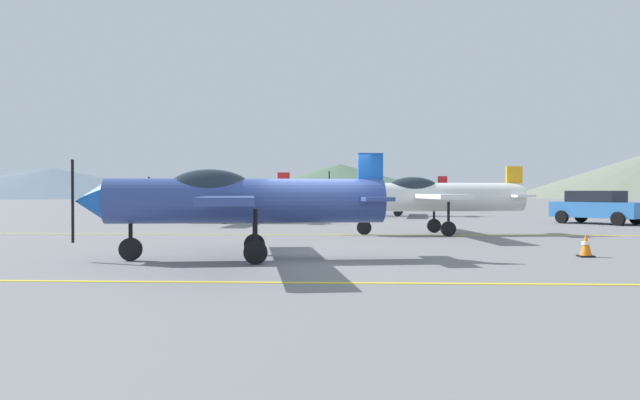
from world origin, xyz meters
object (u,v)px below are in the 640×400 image
Objects in this scene: airplane_mid at (428,196)px; airplane_far at (220,194)px; airplane_back at (391,194)px; traffic_cone_front at (586,245)px; car_sedan at (598,207)px; airplane_near at (235,199)px.

airplane_mid and airplane_far have the same top height.
airplane_mid is at bearing -41.74° from airplane_far.
airplane_back is 26.06m from traffic_cone_front.
car_sedan is 7.49× the size of traffic_cone_front.
airplane_near is at bearing -77.65° from airplane_far.
airplane_mid is 12.27m from car_sedan.
airplane_near is at bearing -130.89° from car_sedan.
airplane_near is 17.90m from airplane_far.
airplane_mid is 17.82m from airplane_back.
airplane_near is at bearing -121.94° from airplane_mid.
airplane_mid is 8.61m from traffic_cone_front.
airplane_near is 10.65m from airplane_mid.
traffic_cone_front is at bearing -111.39° from car_sedan.
airplane_near and airplane_back have the same top height.
airplane_back is at bearing 45.45° from airplane_far.
airplane_far is at bearing -134.55° from airplane_back.
car_sedan is 17.33m from traffic_cone_front.
airplane_near and airplane_far have the same top height.
airplane_far and airplane_back have the same top height.
traffic_cone_front is (3.12, -25.85, -1.14)m from airplane_back.
airplane_near is 22.67m from car_sedan.
airplane_near is 1.92× the size of car_sedan.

